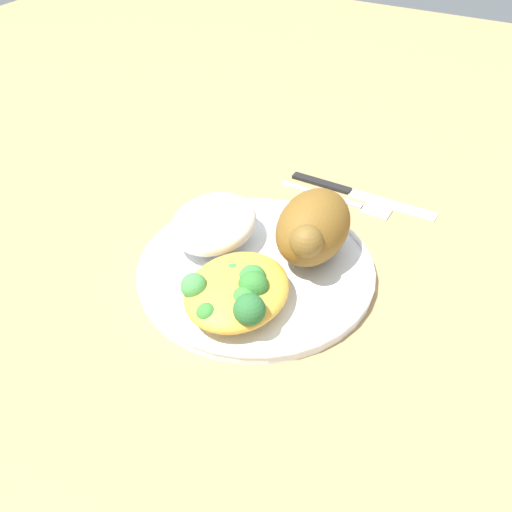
# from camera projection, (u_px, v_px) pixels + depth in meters

# --- Properties ---
(ground_plane) EXTENTS (2.00, 2.00, 0.00)m
(ground_plane) POSITION_uv_depth(u_px,v_px,m) (256.00, 273.00, 0.59)
(ground_plane) COLOR #A68253
(plate) EXTENTS (0.25, 0.25, 0.01)m
(plate) POSITION_uv_depth(u_px,v_px,m) (256.00, 268.00, 0.58)
(plate) COLOR white
(plate) RESTS_ON ground_plane
(roasted_chicken) EXTENTS (0.11, 0.07, 0.07)m
(roasted_chicken) POSITION_uv_depth(u_px,v_px,m) (313.00, 228.00, 0.57)
(roasted_chicken) COLOR brown
(roasted_chicken) RESTS_ON plate
(rice_pile) EXTENTS (0.10, 0.09, 0.04)m
(rice_pile) POSITION_uv_depth(u_px,v_px,m) (214.00, 223.00, 0.60)
(rice_pile) COLOR silver
(rice_pile) RESTS_ON plate
(mac_cheese_with_broccoli) EXTENTS (0.11, 0.09, 0.04)m
(mac_cheese_with_broccoli) POSITION_uv_depth(u_px,v_px,m) (238.00, 291.00, 0.52)
(mac_cheese_with_broccoli) COLOR gold
(mac_cheese_with_broccoli) RESTS_ON plate
(fork) EXTENTS (0.02, 0.14, 0.01)m
(fork) POSITION_uv_depth(u_px,v_px,m) (342.00, 200.00, 0.69)
(fork) COLOR #B2B2B7
(fork) RESTS_ON ground_plane
(knife) EXTENTS (0.02, 0.19, 0.01)m
(knife) POSITION_uv_depth(u_px,v_px,m) (349.00, 191.00, 0.70)
(knife) COLOR black
(knife) RESTS_ON ground_plane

